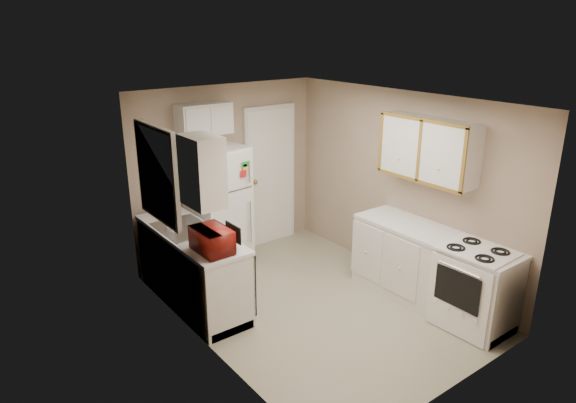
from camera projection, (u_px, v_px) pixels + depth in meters
floor at (313, 304)px, 6.09m from camera, size 3.80×3.80×0.00m
ceiling at (317, 100)px, 5.30m from camera, size 3.80×3.80×0.00m
wall_left at (203, 239)px, 4.90m from camera, size 3.80×3.80×0.00m
wall_right at (400, 186)px, 6.49m from camera, size 3.80×3.80×0.00m
wall_back at (227, 172)px, 7.13m from camera, size 2.80×2.80×0.00m
wall_front at (462, 271)px, 4.26m from camera, size 2.80×2.80×0.00m
left_counter at (192, 268)px, 5.99m from camera, size 0.60×1.80×0.90m
dishwasher at (241, 277)px, 5.69m from camera, size 0.03×0.58×0.72m
sink at (184, 231)px, 5.97m from camera, size 0.54×0.74×0.16m
microwave at (212, 238)px, 5.30m from camera, size 0.47×0.26×0.31m
soap_bottle at (168, 209)px, 6.29m from camera, size 0.11×0.12×0.20m
window_blinds at (158, 174)px, 5.58m from camera, size 0.10×0.98×1.08m
upper_cabinet_left at (202, 171)px, 4.95m from camera, size 0.30×0.45×0.70m
refrigerator at (218, 208)px, 6.81m from camera, size 0.76×0.74×1.66m
cabinet_over_fridge at (204, 119)px, 6.52m from camera, size 0.70×0.30×0.40m
interior_door at (270, 176)px, 7.55m from camera, size 0.86×0.06×2.08m
right_counter at (431, 269)px, 5.96m from camera, size 0.60×2.00×0.90m
stove at (472, 291)px, 5.50m from camera, size 0.60×0.73×0.86m
upper_cabinet_right at (428, 149)px, 5.83m from camera, size 0.30×1.20×0.70m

